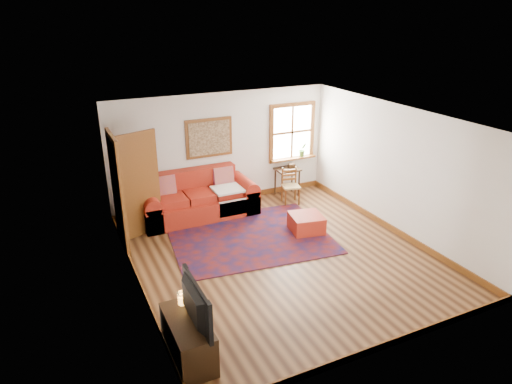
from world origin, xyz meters
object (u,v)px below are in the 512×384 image
red_leather_sofa (198,201)px  red_ottoman (306,223)px  media_cabinet (188,339)px  side_table (287,173)px  ladder_back_chair (290,184)px

red_leather_sofa → red_ottoman: bearing=-44.4°
media_cabinet → side_table: bearing=48.4°
red_ottoman → media_cabinet: media_cabinet is taller
red_leather_sofa → media_cabinet: size_ratio=2.42×
red_leather_sofa → side_table: red_leather_sofa is taller
red_leather_sofa → media_cabinet: bearing=-110.2°
side_table → ladder_back_chair: 0.44m
side_table → red_ottoman: bearing=-107.4°
red_ottoman → ladder_back_chair: bearing=84.0°
red_ottoman → ladder_back_chair: size_ratio=0.75×
ladder_back_chair → media_cabinet: size_ratio=0.80×
side_table → media_cabinet: bearing=-131.6°
red_ottoman → ladder_back_chair: ladder_back_chair is taller
ladder_back_chair → media_cabinet: bearing=-133.3°
side_table → media_cabinet: (-3.76, -4.24, -0.27)m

